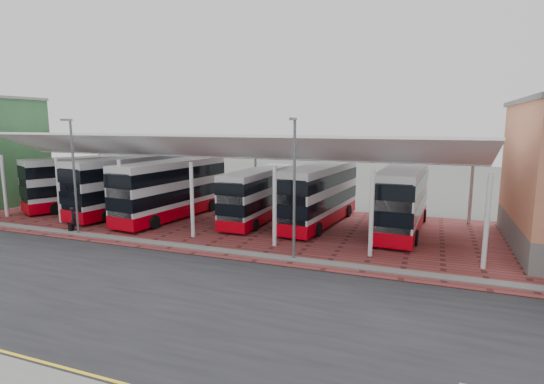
# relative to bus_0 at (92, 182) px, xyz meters

# --- Properties ---
(ground) EXTENTS (140.00, 140.00, 0.00)m
(ground) POSITION_rel_bus_0_xyz_m (20.30, -14.30, -2.39)
(ground) COLOR #50544E
(road) EXTENTS (120.00, 14.00, 0.02)m
(road) POSITION_rel_bus_0_xyz_m (20.30, -15.30, -2.38)
(road) COLOR black
(road) RESTS_ON ground
(forecourt) EXTENTS (72.00, 16.00, 0.06)m
(forecourt) POSITION_rel_bus_0_xyz_m (22.30, -1.30, -2.36)
(forecourt) COLOR brown
(forecourt) RESTS_ON ground
(north_kerb) EXTENTS (120.00, 0.80, 0.14)m
(north_kerb) POSITION_rel_bus_0_xyz_m (20.30, -8.10, -2.32)
(north_kerb) COLOR #626260
(north_kerb) RESTS_ON ground
(yellow_line_near) EXTENTS (120.00, 0.12, 0.01)m
(yellow_line_near) POSITION_rel_bus_0_xyz_m (20.30, -21.30, -2.36)
(yellow_line_near) COLOR yellow
(yellow_line_near) RESTS_ON road
(yellow_line_far) EXTENTS (120.00, 0.12, 0.01)m
(yellow_line_far) POSITION_rel_bus_0_xyz_m (20.30, -21.00, -2.36)
(yellow_line_far) COLOR yellow
(yellow_line_far) RESTS_ON road
(canopy) EXTENTS (37.00, 11.63, 7.07)m
(canopy) POSITION_rel_bus_0_xyz_m (14.30, -0.37, 3.41)
(canopy) COLOR silver
(canopy) RESTS_ON ground
(lamp_west) EXTENTS (0.16, 0.90, 8.07)m
(lamp_west) POSITION_rel_bus_0_xyz_m (6.30, -8.03, 1.97)
(lamp_west) COLOR slate
(lamp_west) RESTS_ON ground
(lamp_east) EXTENTS (0.16, 0.90, 8.07)m
(lamp_east) POSITION_rel_bus_0_xyz_m (22.30, -8.03, 1.97)
(lamp_east) COLOR slate
(lamp_east) RESTS_ON ground
(bus_0) EXTENTS (7.29, 11.36, 4.68)m
(bus_0) POSITION_rel_bus_0_xyz_m (0.00, 0.00, 0.00)
(bus_0) COLOR silver
(bus_0) RESTS_ON forecourt
(bus_1) EXTENTS (4.38, 12.02, 4.84)m
(bus_1) POSITION_rel_bus_0_xyz_m (4.96, -0.66, 0.08)
(bus_1) COLOR silver
(bus_1) RESTS_ON forecourt
(bus_2) EXTENTS (3.85, 11.68, 4.72)m
(bus_2) POSITION_rel_bus_0_xyz_m (9.62, -1.24, 0.02)
(bus_2) COLOR silver
(bus_2) RESTS_ON forecourt
(bus_3) EXTENTS (2.64, 10.01, 4.11)m
(bus_3) POSITION_rel_bus_0_xyz_m (16.61, 0.35, -0.28)
(bus_3) COLOR silver
(bus_3) RESTS_ON forecourt
(bus_4) EXTENTS (3.69, 11.23, 4.54)m
(bus_4) POSITION_rel_bus_0_xyz_m (21.44, 0.97, -0.07)
(bus_4) COLOR silver
(bus_4) RESTS_ON forecourt
(bus_5) EXTENTS (3.21, 11.34, 4.63)m
(bus_5) POSITION_rel_bus_0_xyz_m (27.58, 1.03, -0.03)
(bus_5) COLOR silver
(bus_5) RESTS_ON forecourt
(pedestrian) EXTENTS (0.63, 0.74, 1.72)m
(pedestrian) POSITION_rel_bus_0_xyz_m (5.24, -7.35, -1.47)
(pedestrian) COLOR black
(pedestrian) RESTS_ON forecourt
(suitcase) EXTENTS (0.32, 0.23, 0.56)m
(suitcase) POSITION_rel_bus_0_xyz_m (5.43, -7.81, -2.05)
(suitcase) COLOR black
(suitcase) RESTS_ON forecourt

